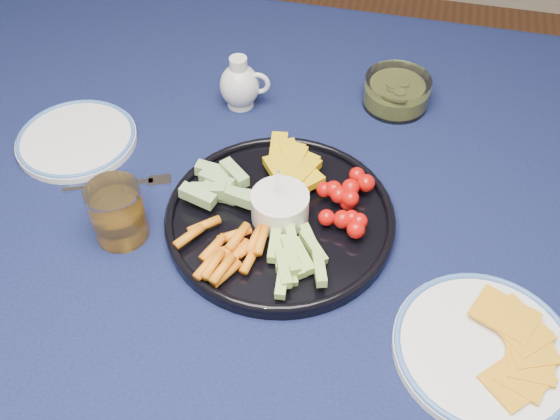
% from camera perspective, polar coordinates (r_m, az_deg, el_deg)
% --- Properties ---
extents(dining_table, '(1.67, 1.07, 0.75)m').
position_cam_1_polar(dining_table, '(1.05, -0.62, -0.49)').
color(dining_table, '#4E2D1A').
rests_on(dining_table, ground).
extents(crudite_platter, '(0.34, 0.34, 0.11)m').
position_cam_1_polar(crudite_platter, '(0.91, -0.15, -0.39)').
color(crudite_platter, black).
rests_on(crudite_platter, dining_table).
extents(creamer_pitcher, '(0.09, 0.07, 0.10)m').
position_cam_1_polar(creamer_pitcher, '(1.11, -3.66, 11.33)').
color(creamer_pitcher, silver).
rests_on(creamer_pitcher, dining_table).
extents(pickle_bowl, '(0.12, 0.12, 0.05)m').
position_cam_1_polar(pickle_bowl, '(1.13, 10.59, 10.48)').
color(pickle_bowl, silver).
rests_on(pickle_bowl, dining_table).
extents(cheese_plate, '(0.23, 0.23, 0.03)m').
position_cam_1_polar(cheese_plate, '(0.83, 18.23, -11.87)').
color(cheese_plate, white).
rests_on(cheese_plate, dining_table).
extents(juice_tumbler, '(0.08, 0.08, 0.09)m').
position_cam_1_polar(juice_tumbler, '(0.91, -14.56, -0.48)').
color(juice_tumbler, silver).
rests_on(juice_tumbler, dining_table).
extents(fork_left, '(0.16, 0.08, 0.00)m').
position_cam_1_polar(fork_left, '(1.01, -13.85, 2.34)').
color(fork_left, silver).
rests_on(fork_left, dining_table).
extents(fork_right, '(0.15, 0.06, 0.00)m').
position_cam_1_polar(fork_right, '(0.83, 18.38, -14.09)').
color(fork_right, silver).
rests_on(fork_right, dining_table).
extents(side_plate_extra, '(0.20, 0.20, 0.02)m').
position_cam_1_polar(side_plate_extra, '(1.10, -18.10, 6.19)').
color(side_plate_extra, white).
rests_on(side_plate_extra, dining_table).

